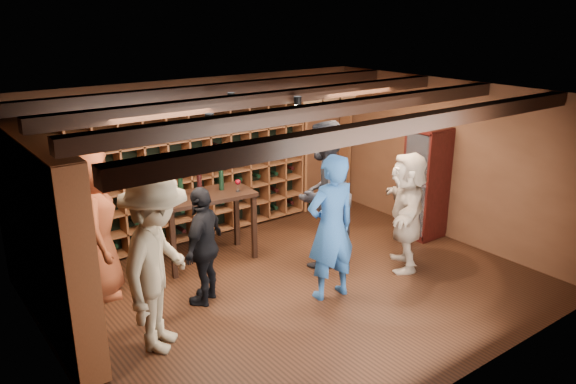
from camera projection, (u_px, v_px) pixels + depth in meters
ground at (297, 287)px, 7.41m from camera, size 6.00×6.00×0.00m
room_shell at (296, 104)px, 6.69m from camera, size 6.00×6.00×6.00m
wine_rack_back at (177, 171)px, 8.52m from camera, size 4.65×0.30×2.20m
wine_rack_left at (44, 237)px, 6.07m from camera, size 0.30×2.65×2.20m
crate_shelf at (325, 122)px, 10.06m from camera, size 1.20×0.32×2.07m
display_cabinet at (426, 185)px, 8.84m from camera, size 0.55×0.50×1.75m
man_blue_shirt at (331, 228)px, 6.91m from camera, size 0.73×0.52×1.87m
man_grey_suit at (323, 194)px, 7.82m from camera, size 1.19×1.04×2.07m
guest_red_floral at (93, 224)px, 6.92m from camera, size 0.84×1.07×1.94m
guest_woman_black at (204, 246)px, 6.84m from camera, size 0.93×0.82×1.50m
guest_khaki at (157, 264)px, 5.83m from camera, size 1.41×1.41×1.96m
guest_beige at (407, 211)px, 7.76m from camera, size 1.42×1.48×1.67m
tasting_table at (206, 203)px, 7.93m from camera, size 1.40×0.79×1.30m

